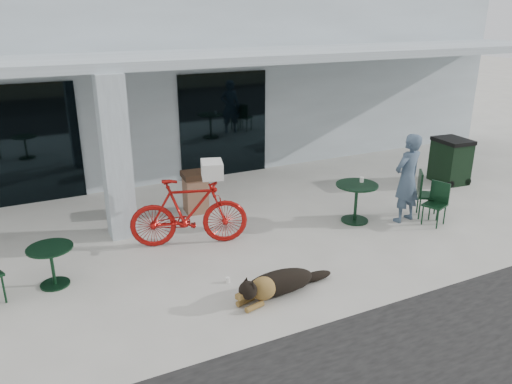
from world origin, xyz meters
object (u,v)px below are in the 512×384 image
cafe_table_near (52,266)px  cafe_table_far (356,203)px  dog (280,281)px  cafe_chair_far_b (435,204)px  cafe_chair_far_a (429,195)px  trash_receptacle (195,192)px  bicycle (189,212)px  person (407,178)px  wheeled_bin (450,161)px

cafe_table_near → cafe_table_far: cafe_table_far is taller
dog → cafe_chair_far_b: size_ratio=1.51×
dog → cafe_chair_far_a: 4.54m
trash_receptacle → cafe_table_near: bearing=-147.7°
cafe_table_near → cafe_chair_far_a: bearing=-3.8°
cafe_table_far → trash_receptacle: (-2.80, 1.98, 0.04)m
bicycle → person: person is taller
cafe_table_near → wheeled_bin: wheeled_bin is taller
cafe_chair_far_a → wheeled_bin: 2.66m
bicycle → trash_receptacle: (0.66, 1.50, -0.20)m
person → cafe_table_far: bearing=-34.3°
cafe_chair_far_a → cafe_chair_far_b: size_ratio=1.13×
bicycle → cafe_table_far: (3.46, -0.47, -0.25)m
dog → trash_receptacle: (-0.00, 3.80, 0.23)m
cafe_table_near → cafe_chair_far_a: size_ratio=0.72×
cafe_table_near → wheeled_bin: bearing=6.0°
bicycle → person: (4.39, -0.90, 0.28)m
bicycle → dog: (0.66, -2.30, -0.43)m
bicycle → cafe_table_near: (-2.45, -0.46, -0.32)m
person → trash_receptacle: size_ratio=2.07×
dog → person: size_ratio=0.72×
bicycle → wheeled_bin: bearing=-68.9°
bicycle → trash_receptacle: size_ratio=2.41×
cafe_table_near → trash_receptacle: size_ratio=0.79×
cafe_table_far → cafe_table_near: bearing=179.9°
dog → wheeled_bin: 7.12m
cafe_chair_far_b → person: person is taller
cafe_table_far → cafe_chair_far_b: (1.34, -0.85, 0.03)m
wheeled_bin → cafe_table_far: bearing=-159.6°
dog → person: person is taller
dog → wheeled_bin: wheeled_bin is taller
bicycle → dog: bearing=-147.3°
dog → cafe_table_near: size_ratio=1.88×
bicycle → wheeled_bin: 7.20m
bicycle → trash_receptacle: bicycle is taller
bicycle → cafe_table_far: size_ratio=2.50×
bicycle → cafe_table_far: bicycle is taller
bicycle → trash_receptacle: bearing=-6.9°
cafe_table_near → cafe_table_far: (5.91, -0.01, 0.07)m
person → bicycle: bearing=-21.4°
bicycle → wheeled_bin: (7.17, 0.55, -0.08)m
cafe_chair_far_b → wheeled_bin: (2.38, 1.87, 0.13)m
wheeled_bin → trash_receptacle: bearing=176.7°
cafe_table_far → cafe_chair_far_b: 1.59m
cafe_chair_far_a → bicycle: bearing=116.5°
person → wheeled_bin: size_ratio=1.64×
cafe_table_near → cafe_chair_far_b: 7.30m
cafe_table_near → trash_receptacle: bearing=32.3°
cafe_chair_far_b → cafe_table_near: bearing=-116.8°
cafe_table_far → wheeled_bin: wheeled_bin is taller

